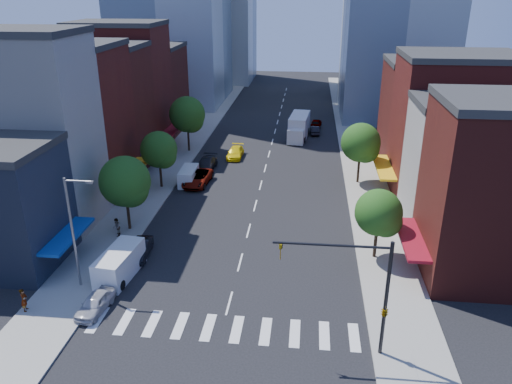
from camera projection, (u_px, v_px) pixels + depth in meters
The scene contains 32 objects.
ground at pixel (229, 303), 37.24m from camera, with size 220.00×220.00×0.00m, color black.
sidewalk_left at pixel (189, 143), 75.19m from camera, with size 5.00×120.00×0.15m, color gray.
sidewalk_right at pixel (357, 148), 72.73m from camera, with size 5.00×120.00×0.15m, color gray.
crosswalk at pixel (222, 328), 34.48m from camera, with size 19.00×3.00×0.01m, color silver.
bldg_left_1 at pixel (27, 134), 46.89m from camera, with size 12.00×8.00×18.00m, color silver.
bldg_left_2 at pixel (69, 122), 55.09m from camera, with size 12.00×9.00×16.00m, color #5C1715.
bldg_left_3 at pixel (100, 109), 63.09m from camera, with size 12.00×8.00×15.00m, color #511814.
bldg_left_4 at pixel (123, 89), 70.51m from camera, with size 12.00×9.00×17.00m, color #5C1715.
bldg_left_5 at pixel (145, 90), 80.01m from camera, with size 12.00×10.00×13.00m, color #511814.
bldg_right_0 at pixel (509, 195), 38.47m from camera, with size 12.00×9.00×14.00m, color #511814.
bldg_right_1 at pixel (474, 170), 46.66m from camera, with size 12.00×8.00×12.00m, color silver.
bldg_right_2 at pixel (452, 129), 54.35m from camera, with size 12.00×10.00×15.00m, color #5C1715.
bldg_right_3 at pixel (431, 116), 63.92m from camera, with size 12.00×10.00×13.00m, color #511814.
traffic_signal at pixel (377, 299), 30.54m from camera, with size 7.24×2.24×8.00m.
streetlight at pixel (74, 226), 37.30m from camera, with size 2.25×0.25×9.00m.
tree_left_near at pixel (126, 183), 46.53m from camera, with size 4.80×4.80×7.30m.
tree_left_mid at pixel (160, 151), 56.77m from camera, with size 4.20×4.20×6.65m.
tree_left_far at pixel (188, 116), 69.38m from camera, with size 5.00×5.00×7.75m.
tree_right_near at pixel (380, 215), 41.77m from camera, with size 4.00×4.00×6.20m.
tree_right_far at pixel (362, 144), 58.05m from camera, with size 4.60×4.60×7.20m.
parked_car_front at pixel (95, 303), 36.08m from camera, with size 1.58×3.94×1.34m, color #B8B7BC.
parked_car_second at pixel (140, 249), 43.40m from camera, with size 1.49×4.27×1.41m, color black.
parked_car_third at pixel (198, 178), 59.24m from camera, with size 2.65×5.75×1.60m, color #999999.
parked_car_rear at pixel (206, 164), 63.89m from camera, with size 2.16×5.32×1.54m, color black.
cargo_van_near at pixel (119, 264), 40.20m from camera, with size 2.71×5.60×2.30m.
cargo_van_far at pixel (188, 176), 59.40m from camera, with size 1.90×4.45×1.88m.
taxi at pixel (235, 153), 68.64m from camera, with size 1.96×4.83×1.40m, color yellow.
traffic_car_oncoming at pixel (315, 130), 79.59m from camera, with size 1.36×3.89×1.28m, color black.
traffic_car_far at pixel (316, 123), 83.53m from camera, with size 1.63×4.06×1.38m, color #999999.
box_truck at pixel (299, 127), 77.25m from camera, with size 3.37×8.91×3.51m.
pedestrian_near at pixel (24, 300), 35.83m from camera, with size 0.65×0.43×1.79m, color #999999.
pedestrian_far at pixel (117, 227), 46.64m from camera, with size 0.86×0.67×1.77m, color #999999.
Camera 1 is at (5.32, -30.84, 21.91)m, focal length 35.00 mm.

